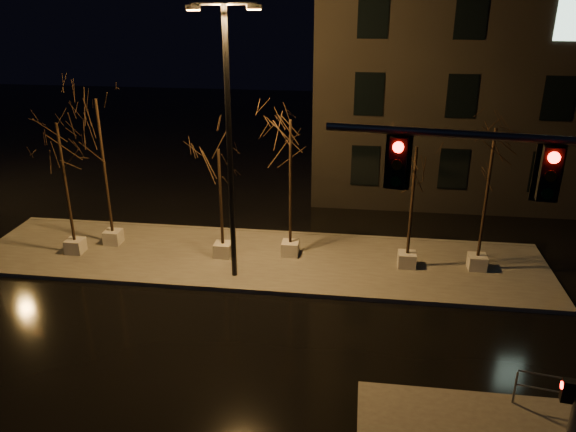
# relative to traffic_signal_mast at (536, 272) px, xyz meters

# --- Properties ---
(ground) EXTENTS (90.00, 90.00, 0.00)m
(ground) POSITION_rel_traffic_signal_mast_xyz_m (-7.07, 3.62, -5.02)
(ground) COLOR black
(ground) RESTS_ON ground
(median) EXTENTS (22.00, 5.00, 0.15)m
(median) POSITION_rel_traffic_signal_mast_xyz_m (-7.07, 9.62, -4.95)
(median) COLOR #4F4D46
(median) RESTS_ON ground
(building) EXTENTS (25.00, 12.00, 15.00)m
(building) POSITION_rel_traffic_signal_mast_xyz_m (6.93, 21.62, 2.48)
(building) COLOR black
(building) RESTS_ON ground
(tree_0) EXTENTS (1.80, 1.80, 5.32)m
(tree_0) POSITION_rel_traffic_signal_mast_xyz_m (-14.29, 9.07, -0.83)
(tree_0) COLOR #B2AFA6
(tree_0) RESTS_ON median
(tree_1) EXTENTS (1.80, 1.80, 6.06)m
(tree_1) POSITION_rel_traffic_signal_mast_xyz_m (-13.17, 10.09, -0.28)
(tree_1) COLOR #B2AFA6
(tree_1) RESTS_ON median
(tree_2) EXTENTS (1.80, 1.80, 4.42)m
(tree_2) POSITION_rel_traffic_signal_mast_xyz_m (-8.43, 9.51, -1.52)
(tree_2) COLOR #B2AFA6
(tree_2) RESTS_ON median
(tree_3) EXTENTS (1.80, 1.80, 5.49)m
(tree_3) POSITION_rel_traffic_signal_mast_xyz_m (-5.85, 9.98, -0.71)
(tree_3) COLOR #B2AFA6
(tree_3) RESTS_ON median
(tree_4) EXTENTS (1.80, 1.80, 4.74)m
(tree_4) POSITION_rel_traffic_signal_mast_xyz_m (-1.39, 9.58, -1.27)
(tree_4) COLOR #B2AFA6
(tree_4) RESTS_ON median
(tree_5) EXTENTS (1.80, 1.80, 5.47)m
(tree_5) POSITION_rel_traffic_signal_mast_xyz_m (1.18, 9.71, -0.72)
(tree_5) COLOR #B2AFA6
(tree_5) RESTS_ON median
(traffic_signal_mast) EXTENTS (6.03, 0.92, 7.42)m
(traffic_signal_mast) POSITION_rel_traffic_signal_mast_xyz_m (0.00, 0.00, 0.00)
(traffic_signal_mast) COLOR #5A5C61
(traffic_signal_mast) RESTS_ON sidewalk_corner
(streetlight_main) EXTENTS (2.28, 1.00, 9.32)m
(streetlight_main) POSITION_rel_traffic_signal_mast_xyz_m (-7.65, 8.04, 0.50)
(streetlight_main) COLOR black
(streetlight_main) RESTS_ON median
(guard_rail_a) EXTENTS (2.30, 0.43, 1.00)m
(guard_rail_a) POSITION_rel_traffic_signal_mast_xyz_m (1.93, 2.12, -4.22)
(guard_rail_a) COLOR #5A5C61
(guard_rail_a) RESTS_ON sidewalk_corner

